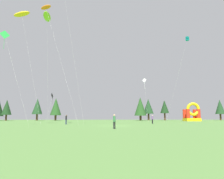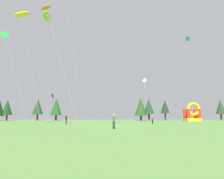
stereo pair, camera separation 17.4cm
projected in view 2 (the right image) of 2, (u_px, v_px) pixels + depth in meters
The scene contains 19 objects.
ground_plane at pixel (113, 126), 32.96m from camera, with size 120.00×120.00×0.00m, color #5B8C42.
kite_orange_parafoil at pixel (46, 8), 34.65m from camera, with size 7.68×4.65×20.11m.
kite_black_diamond at pixel (53, 96), 58.29m from camera, with size 1.57×1.83×7.94m.
kite_yellow_parafoil at pixel (22, 14), 35.54m from camera, with size 5.84×1.42×19.73m.
kite_white_diamond at pixel (145, 81), 54.45m from camera, with size 0.84×2.40×11.36m.
kite_lime_parafoil at pixel (47, 17), 36.03m from camera, with size 1.66×6.85×19.45m.
kite_teal_box at pixel (187, 39), 45.68m from camera, with size 4.23×5.85×19.14m.
kite_green_diamond at pixel (5, 36), 31.12m from camera, with size 5.28×1.36×14.18m.
person_midfield at pixel (114, 120), 24.85m from camera, with size 0.40×0.40×1.74m.
person_near_camera at pixel (66, 119), 38.91m from camera, with size 0.39×0.39×1.79m.
person_left_edge at pixel (152, 118), 42.27m from camera, with size 0.44×0.44×1.83m.
inflatable_blue_arch at pixel (193, 114), 64.24m from camera, with size 4.43×4.03×5.82m.
tree_row_2 at pixel (7, 107), 72.62m from camera, with size 3.39×3.39×7.37m.
tree_row_3 at pixel (38, 106), 75.09m from camera, with size 3.68×3.68×7.98m.
tree_row_4 at pixel (56, 107), 74.97m from camera, with size 4.04×4.04×8.17m.
tree_row_5 at pixel (141, 106), 75.03m from camera, with size 4.41×4.41×8.50m.
tree_row_6 at pixel (149, 106), 78.12m from camera, with size 3.90×3.90×8.11m.
tree_row_7 at pixel (165, 107), 77.39m from camera, with size 3.28×3.28×7.62m.
tree_row_8 at pixel (221, 107), 78.05m from camera, with size 3.54×3.54×7.91m.
Camera 2 is at (-0.72, -33.43, 1.50)m, focal length 32.90 mm.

